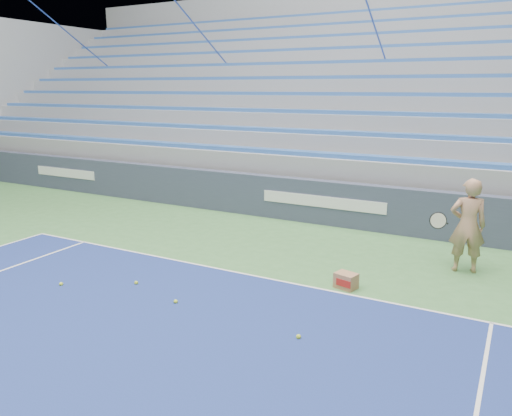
{
  "coord_description": "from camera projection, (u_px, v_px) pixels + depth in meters",
  "views": [
    {
      "loc": [
        4.24,
        4.39,
        3.36
      ],
      "look_at": [
        -0.05,
        12.38,
        1.15
      ],
      "focal_mm": 35.0,
      "sensor_mm": 36.0,
      "label": 1
    }
  ],
  "objects": [
    {
      "name": "tennis_ball_3",
      "position": [
        176.0,
        302.0,
        7.93
      ],
      "size": [
        0.07,
        0.07,
        0.07
      ],
      "primitive_type": "sphere",
      "color": "#CCE72F",
      "rests_on": "ground"
    },
    {
      "name": "tennis_ball_0",
      "position": [
        299.0,
        337.0,
        6.81
      ],
      "size": [
        0.07,
        0.07,
        0.07
      ],
      "primitive_type": "sphere",
      "color": "#CCE72F",
      "rests_on": "ground"
    },
    {
      "name": "tennis_ball_2",
      "position": [
        136.0,
        283.0,
        8.69
      ],
      "size": [
        0.07,
        0.07,
        0.07
      ],
      "primitive_type": "sphere",
      "color": "#CCE72F",
      "rests_on": "ground"
    },
    {
      "name": "tennis_ball_4",
      "position": [
        349.0,
        277.0,
        8.94
      ],
      "size": [
        0.07,
        0.07,
        0.07
      ],
      "primitive_type": "sphere",
      "color": "#CCE72F",
      "rests_on": "ground"
    },
    {
      "name": "ball_box",
      "position": [
        346.0,
        281.0,
        8.52
      ],
      "size": [
        0.41,
        0.35,
        0.27
      ],
      "color": "#A06F4D",
      "rests_on": "ground"
    },
    {
      "name": "tennis_player",
      "position": [
        467.0,
        226.0,
        9.13
      ],
      "size": [
        0.97,
        0.91,
        1.77
      ],
      "color": "tan",
      "rests_on": "ground"
    },
    {
      "name": "tennis_ball_1",
      "position": [
        61.0,
        284.0,
        8.63
      ],
      "size": [
        0.07,
        0.07,
        0.07
      ],
      "primitive_type": "sphere",
      "color": "#CCE72F",
      "rests_on": "ground"
    },
    {
      "name": "sponsor_barrier",
      "position": [
        324.0,
        202.0,
        12.45
      ],
      "size": [
        30.0,
        0.32,
        1.1
      ],
      "color": "#363D53",
      "rests_on": "ground"
    },
    {
      "name": "bleachers",
      "position": [
        386.0,
        117.0,
        16.92
      ],
      "size": [
        31.0,
        9.15,
        7.3
      ],
      "color": "gray",
      "rests_on": "ground"
    }
  ]
}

